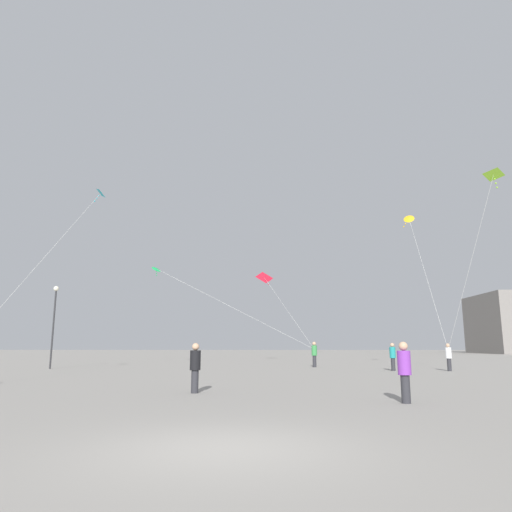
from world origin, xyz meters
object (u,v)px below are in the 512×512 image
object	(u,v)px
person_in_white	(449,356)
person_in_teal	(393,355)
person_in_purple	(404,369)
kite_lime_delta	(492,181)
person_in_green	(314,353)
kite_crimson_delta	(265,279)
kite_cyan_delta	(98,197)
person_in_black	(195,365)
lamppost_west	(54,314)
kite_amber_diamond	(409,221)
kite_emerald_diamond	(160,271)

from	to	relation	value
person_in_white	person_in_teal	bearing A→B (deg)	-173.67
person_in_purple	kite_lime_delta	distance (m)	17.33
person_in_purple	person_in_green	xyz separation A→B (m)	(-0.58, 21.63, 0.08)
person_in_purple	person_in_green	size ratio (longest dim) A/B	0.92
person_in_white	kite_crimson_delta	world-z (taller)	kite_crimson_delta
person_in_white	kite_cyan_delta	bearing A→B (deg)	-174.97
person_in_purple	person_in_green	bearing A→B (deg)	-110.41
person_in_purple	person_in_black	distance (m)	6.89
person_in_black	lamppost_west	distance (m)	20.48
person_in_purple	kite_amber_diamond	xyz separation A→B (m)	(6.91, 21.42, 10.04)
kite_amber_diamond	person_in_black	bearing A→B (deg)	-125.24
kite_amber_diamond	person_in_teal	bearing A→B (deg)	-123.00
person_in_white	person_in_black	bearing A→B (deg)	-125.11
person_in_teal	kite_crimson_delta	bearing A→B (deg)	-153.25
person_in_black	lamppost_west	size ratio (longest dim) A/B	0.29
kite_lime_delta	lamppost_west	xyz separation A→B (m)	(-27.46, 7.07, -6.84)
person_in_green	kite_crimson_delta	distance (m)	12.72
person_in_white	kite_amber_diamond	xyz separation A→B (m)	(-0.46, 4.76, 10.03)
person_in_green	kite_emerald_diamond	xyz separation A→B (m)	(-12.86, 4.73, 6.97)
kite_crimson_delta	kite_lime_delta	xyz separation A→B (m)	(12.89, -20.06, 2.61)
kite_cyan_delta	kite_crimson_delta	world-z (taller)	kite_cyan_delta
person_in_black	kite_cyan_delta	world-z (taller)	kite_cyan_delta
person_in_green	person_in_black	bearing A→B (deg)	80.13
kite_cyan_delta	kite_emerald_diamond	size ratio (longest dim) A/B	1.14
person_in_green	kite_lime_delta	distance (m)	16.66
kite_emerald_diamond	person_in_purple	bearing A→B (deg)	-62.98
person_in_green	kite_amber_diamond	size ratio (longest dim) A/B	0.18
person_in_purple	kite_lime_delta	world-z (taller)	kite_lime_delta
person_in_white	person_in_purple	size ratio (longest dim) A/B	1.00
lamppost_west	person_in_teal	bearing A→B (deg)	-4.45
lamppost_west	person_in_green	bearing A→B (deg)	9.37
lamppost_west	kite_lime_delta	bearing A→B (deg)	-14.43
kite_amber_diamond	kite_lime_delta	size ratio (longest dim) A/B	1.04
person_in_teal	kite_crimson_delta	distance (m)	18.30
person_in_purple	lamppost_west	distance (m)	26.65
kite_crimson_delta	kite_cyan_delta	bearing A→B (deg)	-132.27
person_in_teal	lamppost_west	distance (m)	23.03
kite_amber_diamond	kite_lime_delta	distance (m)	10.03
kite_amber_diamond	kite_cyan_delta	distance (m)	23.40
kite_amber_diamond	kite_cyan_delta	bearing A→B (deg)	-172.62
kite_amber_diamond	lamppost_west	xyz separation A→B (m)	(-25.77, -2.81, -7.22)
person_in_purple	lamppost_west	bearing A→B (deg)	-66.56
kite_cyan_delta	kite_crimson_delta	bearing A→B (deg)	47.73
kite_lime_delta	person_in_teal	bearing A→B (deg)	131.43
kite_crimson_delta	kite_lime_delta	size ratio (longest dim) A/B	1.10
kite_crimson_delta	kite_emerald_diamond	bearing A→B (deg)	-150.16
kite_emerald_diamond	kite_lime_delta	distance (m)	26.68
kite_crimson_delta	lamppost_west	bearing A→B (deg)	-138.28
person_in_purple	kite_emerald_diamond	xyz separation A→B (m)	(-13.44, 26.36, 7.05)
kite_cyan_delta	kite_emerald_diamond	distance (m)	9.41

